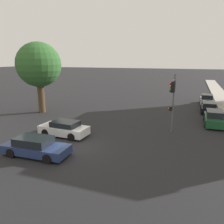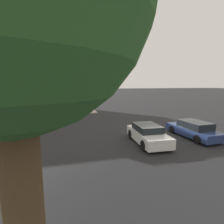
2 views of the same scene
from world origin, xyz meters
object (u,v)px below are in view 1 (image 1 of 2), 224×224
object	(u,v)px
parked_car_1	(209,108)
parked_car_2	(207,100)
crossing_car_0	(64,129)
crossing_car_1	(36,147)
street_tree	(39,65)
traffic_signal	(173,94)
parked_car_0	(214,118)

from	to	relation	value
parked_car_1	parked_car_2	xyz separation A→B (m)	(-0.02, 5.65, 0.07)
crossing_car_0	parked_car_2	distance (m)	23.25
crossing_car_0	crossing_car_1	world-z (taller)	crossing_car_0
street_tree	crossing_car_1	size ratio (longest dim) A/B	1.81
traffic_signal	street_tree	bearing A→B (deg)	-9.95
crossing_car_0	parked_car_2	xyz separation A→B (m)	(12.55, 19.57, 0.06)
crossing_car_1	parked_car_1	bearing A→B (deg)	53.25
street_tree	parked_car_2	distance (m)	24.47
crossing_car_0	parked_car_2	size ratio (longest dim) A/B	1.12
crossing_car_0	parked_car_1	bearing A→B (deg)	-129.53
street_tree	parked_car_0	xyz separation A→B (m)	(20.36, 1.55, -5.23)
crossing_car_0	traffic_signal	bearing A→B (deg)	-154.68
crossing_car_0	parked_car_0	world-z (taller)	parked_car_0
crossing_car_1	parked_car_1	world-z (taller)	parked_car_1
street_tree	parked_car_2	xyz separation A→B (m)	(20.13, 12.89, -5.25)
traffic_signal	parked_car_1	size ratio (longest dim) A/B	1.35
traffic_signal	parked_car_1	distance (m)	11.29
crossing_car_0	parked_car_0	xyz separation A→B (m)	(12.78, 8.23, 0.07)
crossing_car_1	parked_car_0	size ratio (longest dim) A/B	1.11
parked_car_1	crossing_car_0	bearing A→B (deg)	137.66
street_tree	crossing_car_0	world-z (taller)	street_tree
parked_car_1	parked_car_2	bearing A→B (deg)	-0.10
street_tree	crossing_car_0	bearing A→B (deg)	-41.40
crossing_car_0	crossing_car_1	bearing A→B (deg)	97.25
traffic_signal	crossing_car_0	xyz separation A→B (m)	(-8.85, -3.72, -3.08)
parked_car_2	parked_car_0	bearing A→B (deg)	-177.92
crossing_car_1	parked_car_0	world-z (taller)	parked_car_0
parked_car_2	crossing_car_1	bearing A→B (deg)	153.79
street_tree	parked_car_0	size ratio (longest dim) A/B	2.01
traffic_signal	crossing_car_1	bearing A→B (deg)	43.40
parked_car_1	parked_car_0	bearing A→B (deg)	-178.12
traffic_signal	parked_car_1	bearing A→B (deg)	-109.74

